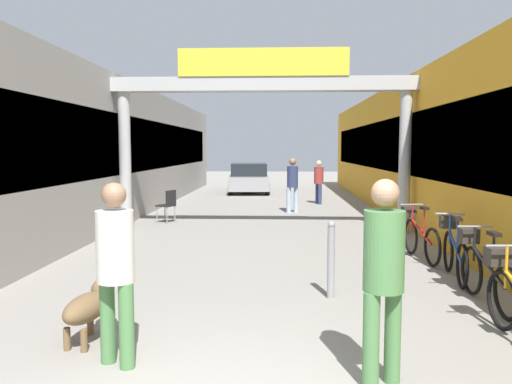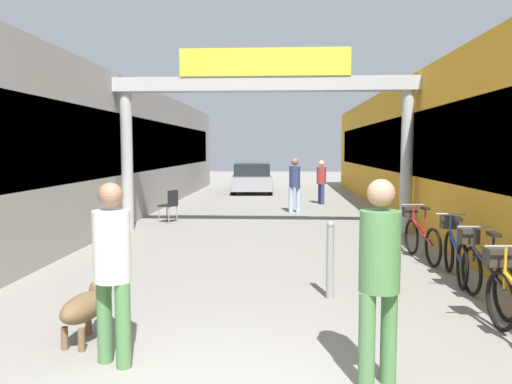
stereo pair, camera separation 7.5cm
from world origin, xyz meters
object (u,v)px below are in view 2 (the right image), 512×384
(bicycle_red_farthest, at_px, (420,235))
(bicycle_blue_third, at_px, (454,250))
(pedestrian_with_dog, at_px, (112,262))
(dog_on_leash, at_px, (88,305))
(pedestrian_carrying_crate, at_px, (295,181))
(bollard_post_metal, at_px, (330,259))
(pedestrian_elderly_walking, at_px, (321,179))
(parked_car_silver, at_px, (252,178))
(cafe_chair_black_nearer, at_px, (170,203))
(pedestrian_companion, at_px, (379,268))
(bicycle_black_second, at_px, (484,271))

(bicycle_red_farthest, bearing_deg, bicycle_blue_third, -83.00)
(pedestrian_with_dog, relative_size, bicycle_blue_third, 1.01)
(bicycle_blue_third, bearing_deg, dog_on_leash, -149.37)
(pedestrian_carrying_crate, relative_size, bollard_post_metal, 1.63)
(pedestrian_elderly_walking, bearing_deg, parked_car_silver, 120.69)
(bollard_post_metal, bearing_deg, cafe_chair_black_nearer, 119.06)
(bicycle_blue_third, distance_m, bollard_post_metal, 2.33)
(dog_on_leash, height_order, cafe_chair_black_nearer, cafe_chair_black_nearer)
(dog_on_leash, relative_size, bicycle_red_farthest, 0.50)
(pedestrian_with_dog, distance_m, pedestrian_carrying_crate, 11.31)
(pedestrian_companion, distance_m, bicycle_blue_third, 4.11)
(bollard_post_metal, distance_m, cafe_chair_black_nearer, 7.55)
(bicycle_black_second, bearing_deg, bollard_post_metal, 175.47)
(cafe_chair_black_nearer, height_order, parked_car_silver, parked_car_silver)
(pedestrian_with_dog, bearing_deg, bicycle_black_second, 26.09)
(pedestrian_carrying_crate, relative_size, dog_on_leash, 2.04)
(pedestrian_companion, distance_m, cafe_chair_black_nearer, 9.86)
(bicycle_blue_third, relative_size, bicycle_red_farthest, 1.00)
(bicycle_blue_third, bearing_deg, pedestrian_companion, -116.94)
(bollard_post_metal, bearing_deg, bicycle_red_farthest, 53.38)
(pedestrian_elderly_walking, bearing_deg, cafe_chair_black_nearer, -132.45)
(bicycle_red_farthest, height_order, parked_car_silver, parked_car_silver)
(pedestrian_companion, bearing_deg, bicycle_blue_third, 63.06)
(dog_on_leash, bearing_deg, bollard_post_metal, 31.19)
(pedestrian_companion, height_order, bicycle_black_second, pedestrian_companion)
(pedestrian_with_dog, height_order, dog_on_leash, pedestrian_with_dog)
(pedestrian_carrying_crate, xyz_separation_m, bollard_post_metal, (0.26, -8.96, -0.45))
(pedestrian_carrying_crate, height_order, parked_car_silver, pedestrian_carrying_crate)
(pedestrian_with_dog, xyz_separation_m, bicycle_red_farthest, (4.04, 4.68, -0.54))
(pedestrian_carrying_crate, height_order, pedestrian_elderly_walking, pedestrian_carrying_crate)
(bicycle_black_second, height_order, bicycle_red_farthest, same)
(dog_on_leash, relative_size, bollard_post_metal, 0.80)
(dog_on_leash, xyz_separation_m, bicycle_red_farthest, (4.52, 4.11, 0.06))
(bicycle_red_farthest, distance_m, parked_car_silver, 14.21)
(pedestrian_elderly_walking, xyz_separation_m, dog_on_leash, (-3.42, -13.04, -0.52))
(cafe_chair_black_nearer, bearing_deg, bicycle_red_farthest, -36.66)
(pedestrian_elderly_walking, distance_m, dog_on_leash, 13.49)
(pedestrian_carrying_crate, bearing_deg, pedestrian_elderly_walking, 67.63)
(pedestrian_carrying_crate, xyz_separation_m, parked_car_silver, (-1.79, 7.19, -0.33))
(bicycle_red_farthest, distance_m, cafe_chair_black_nearer, 6.88)
(pedestrian_companion, height_order, cafe_chair_black_nearer, pedestrian_companion)
(pedestrian_elderly_walking, relative_size, bollard_post_metal, 1.50)
(pedestrian_elderly_walking, bearing_deg, bicycle_black_second, -84.07)
(bollard_post_metal, bearing_deg, parked_car_silver, 97.23)
(bicycle_blue_third, bearing_deg, bicycle_red_farthest, 97.00)
(pedestrian_elderly_walking, relative_size, bicycle_blue_third, 0.94)
(pedestrian_companion, distance_m, bollard_post_metal, 2.52)
(pedestrian_carrying_crate, bearing_deg, cafe_chair_black_nearer, -145.24)
(pedestrian_with_dog, bearing_deg, pedestrian_carrying_crate, 80.19)
(bicycle_black_second, bearing_deg, pedestrian_companion, -127.61)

